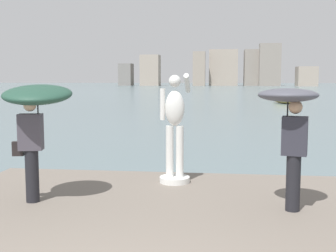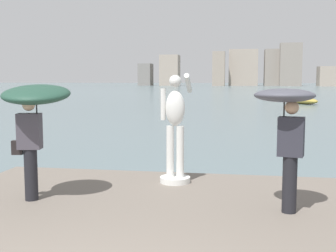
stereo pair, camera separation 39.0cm
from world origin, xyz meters
The scene contains 6 objects.
ground_plane centered at (0.00, 40.00, 0.00)m, with size 400.00×400.00×0.00m, color slate.
statue_white_figure centered at (0.11, 5.53, 1.40)m, with size 0.60×0.86×2.16m.
onlooker_left centered at (-2.03, 3.92, 1.99)m, with size 1.32×1.34×2.02m.
onlooker_right centered at (2.07, 3.92, 1.87)m, with size 1.10×1.10×1.91m.
boat_mid centered at (7.41, 41.19, 0.32)m, with size 3.05×4.35×0.63m.
distant_skyline centered at (2.98, 149.37, 5.72)m, with size 66.68×14.04×13.97m.
Camera 1 is at (0.99, -2.95, 2.46)m, focal length 46.66 mm.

